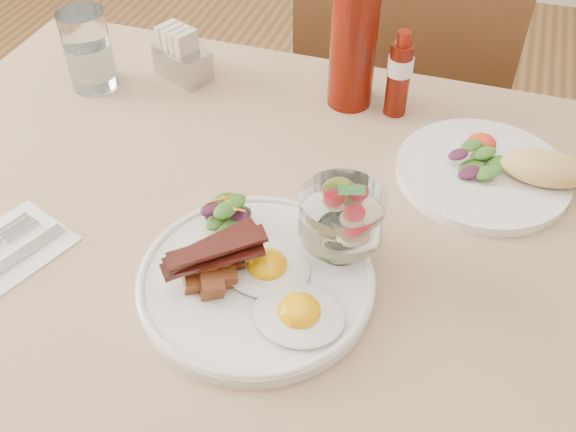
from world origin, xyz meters
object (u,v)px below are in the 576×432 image
at_px(table, 319,289).
at_px(ketchup_bottle, 353,46).
at_px(fruit_cup, 342,216).
at_px(sugar_caddy, 181,57).
at_px(second_plate, 497,170).
at_px(main_plate, 256,281).
at_px(hot_sauce_bottle, 399,75).
at_px(chair_far, 400,109).
at_px(water_glass, 89,54).

relative_size(table, ketchup_bottle, 6.28).
bearing_deg(ketchup_bottle, fruit_cup, -77.99).
height_order(fruit_cup, sugar_caddy, fruit_cup).
bearing_deg(second_plate, fruit_cup, -128.63).
bearing_deg(main_plate, hot_sauce_bottle, 78.18).
height_order(chair_far, fruit_cup, chair_far).
bearing_deg(table, sugar_caddy, 137.28).
distance_m(main_plate, sugar_caddy, 0.49).
xyz_separation_m(main_plate, sugar_caddy, (-0.28, 0.40, 0.03)).
xyz_separation_m(fruit_cup, hot_sauce_bottle, (0.00, 0.33, -0.01)).
height_order(main_plate, hot_sauce_bottle, hot_sauce_bottle).
xyz_separation_m(fruit_cup, second_plate, (0.17, 0.21, -0.06)).
xyz_separation_m(main_plate, fruit_cup, (0.08, 0.07, 0.06)).
xyz_separation_m(table, hot_sauce_bottle, (0.03, 0.32, 0.16)).
bearing_deg(second_plate, ketchup_bottle, 152.82).
height_order(chair_far, hot_sauce_bottle, chair_far).
xyz_separation_m(second_plate, water_glass, (-0.66, 0.04, 0.04)).
bearing_deg(hot_sauce_bottle, second_plate, -35.27).
bearing_deg(main_plate, water_glass, 141.04).
xyz_separation_m(sugar_caddy, water_glass, (-0.13, -0.07, 0.02)).
relative_size(second_plate, water_glass, 2.03).
height_order(fruit_cup, second_plate, fruit_cup).
bearing_deg(fruit_cup, chair_far, 92.20).
distance_m(second_plate, sugar_caddy, 0.54).
xyz_separation_m(ketchup_bottle, sugar_caddy, (-0.29, -0.01, -0.06)).
bearing_deg(hot_sauce_bottle, fruit_cup, -90.62).
bearing_deg(fruit_cup, table, 146.32).
xyz_separation_m(main_plate, hot_sauce_bottle, (0.08, 0.41, 0.06)).
height_order(fruit_cup, ketchup_bottle, ketchup_bottle).
relative_size(hot_sauce_bottle, water_glass, 1.08).
distance_m(ketchup_bottle, hot_sauce_bottle, 0.08).
relative_size(chair_far, hot_sauce_bottle, 6.69).
relative_size(chair_far, sugar_caddy, 8.57).
distance_m(second_plate, hot_sauce_bottle, 0.21).
relative_size(ketchup_bottle, water_glass, 1.64).
bearing_deg(water_glass, ketchup_bottle, 11.22).
relative_size(ketchup_bottle, hot_sauce_bottle, 1.52).
height_order(main_plate, second_plate, second_plate).
distance_m(fruit_cup, sugar_caddy, 0.49).
height_order(main_plate, sugar_caddy, sugar_caddy).
xyz_separation_m(fruit_cup, water_glass, (-0.49, 0.26, -0.02)).
bearing_deg(second_plate, chair_far, 112.91).
bearing_deg(fruit_cup, second_plate, 51.37).
distance_m(chair_far, fruit_cup, 0.74).
bearing_deg(table, main_plate, -121.30).
relative_size(table, chair_far, 1.43).
bearing_deg(hot_sauce_bottle, main_plate, -101.82).
bearing_deg(ketchup_bottle, second_plate, -27.18).
distance_m(chair_far, hot_sauce_bottle, 0.46).
height_order(main_plate, water_glass, water_glass).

